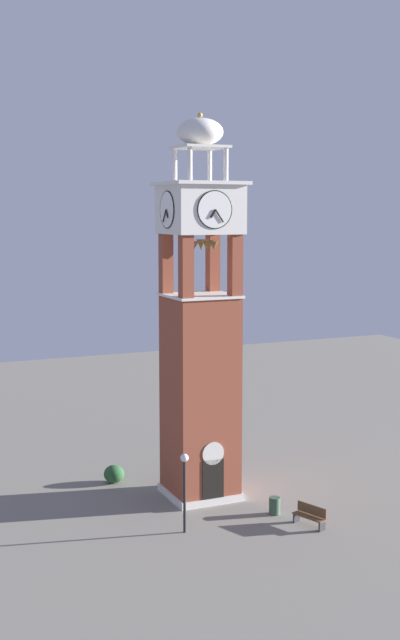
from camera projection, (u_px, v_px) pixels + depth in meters
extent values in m
plane|color=gray|center=(200.00, 495.00, 40.20)|extent=(80.00, 80.00, 0.00)
cube|color=brown|center=(200.00, 398.00, 39.55)|extent=(3.05, 3.05, 9.84)
cube|color=silver|center=(200.00, 492.00, 40.18)|extent=(3.25, 3.25, 0.35)
cube|color=black|center=(213.00, 482.00, 38.65)|extent=(1.10, 0.04, 2.20)
cylinder|color=silver|center=(213.00, 454.00, 38.47)|extent=(1.10, 0.04, 1.10)
cube|color=brown|center=(186.00, 268.00, 37.08)|extent=(0.56, 0.56, 2.98)
cube|color=brown|center=(235.00, 266.00, 38.07)|extent=(0.56, 0.56, 2.98)
cube|color=brown|center=(166.00, 265.00, 39.33)|extent=(0.56, 0.56, 2.98)
cube|color=brown|center=(213.00, 263.00, 40.33)|extent=(0.56, 0.56, 2.98)
cube|color=silver|center=(200.00, 295.00, 38.89)|extent=(3.21, 3.21, 0.12)
cone|color=brown|center=(214.00, 245.00, 38.78)|extent=(0.46, 0.46, 0.38)
cone|color=brown|center=(201.00, 245.00, 39.26)|extent=(0.49, 0.49, 0.53)
cone|color=brown|center=(186.00, 245.00, 38.76)|extent=(0.39, 0.39, 0.49)
cone|color=brown|center=(193.00, 246.00, 37.98)|extent=(0.54, 0.54, 0.45)
cone|color=brown|center=(208.00, 246.00, 38.00)|extent=(0.58, 0.58, 0.53)
cube|color=silver|center=(200.00, 210.00, 38.36)|extent=(3.29, 3.29, 2.27)
cylinder|color=white|center=(215.00, 210.00, 36.85)|extent=(1.72, 0.05, 1.72)
torus|color=black|center=(215.00, 210.00, 36.85)|extent=(1.75, 0.06, 1.75)
cube|color=black|center=(213.00, 214.00, 36.77)|extent=(0.30, 0.03, 0.41)
cube|color=black|center=(219.00, 216.00, 36.91)|extent=(0.44, 0.03, 0.60)
cylinder|color=white|center=(186.00, 210.00, 39.86)|extent=(1.72, 0.05, 1.72)
torus|color=black|center=(186.00, 210.00, 39.86)|extent=(1.75, 0.06, 1.75)
cube|color=black|center=(184.00, 213.00, 39.90)|extent=(0.30, 0.03, 0.41)
cube|color=black|center=(189.00, 216.00, 40.04)|extent=(0.44, 0.03, 0.60)
cylinder|color=white|center=(167.00, 210.00, 37.69)|extent=(0.05, 1.72, 1.72)
torus|color=black|center=(167.00, 210.00, 37.69)|extent=(0.06, 1.75, 1.75)
cube|color=black|center=(167.00, 214.00, 37.59)|extent=(0.03, 0.30, 0.41)
cube|color=black|center=(164.00, 216.00, 37.88)|extent=(0.03, 0.44, 0.60)
cylinder|color=white|center=(232.00, 210.00, 39.02)|extent=(0.05, 1.72, 1.72)
torus|color=black|center=(232.00, 210.00, 39.02)|extent=(0.06, 1.75, 1.75)
cube|color=black|center=(234.00, 214.00, 38.97)|extent=(0.03, 0.30, 0.41)
cube|color=black|center=(231.00, 216.00, 39.26)|extent=(0.03, 0.44, 0.60)
cube|color=silver|center=(200.00, 184.00, 38.20)|extent=(3.65, 3.65, 0.16)
cylinder|color=silver|center=(190.00, 164.00, 36.90)|extent=(0.22, 0.22, 1.52)
cylinder|color=silver|center=(226.00, 165.00, 37.63)|extent=(0.22, 0.22, 1.52)
cylinder|color=silver|center=(175.00, 166.00, 38.54)|extent=(0.22, 0.22, 1.52)
cylinder|color=silver|center=(210.00, 167.00, 39.27)|extent=(0.22, 0.22, 1.52)
cube|color=silver|center=(200.00, 147.00, 37.98)|extent=(2.25, 2.25, 0.12)
ellipsoid|color=silver|center=(200.00, 132.00, 37.88)|extent=(2.17, 2.17, 1.28)
sphere|color=#B79338|center=(200.00, 115.00, 37.78)|extent=(0.24, 0.24, 0.24)
cube|color=brown|center=(309.00, 517.00, 36.17)|extent=(0.96, 1.65, 0.06)
cube|color=brown|center=(312.00, 510.00, 36.27)|extent=(0.59, 1.52, 0.44)
cube|color=#2D2D33|center=(322.00, 526.00, 35.69)|extent=(0.40, 0.21, 0.42)
cube|color=#2D2D33|center=(296.00, 518.00, 36.72)|extent=(0.40, 0.21, 0.42)
cylinder|color=black|center=(185.00, 497.00, 35.37)|extent=(0.12, 0.12, 3.17)
sphere|color=silver|center=(184.00, 458.00, 35.14)|extent=(0.36, 0.36, 0.36)
cylinder|color=#38513D|center=(275.00, 506.00, 37.66)|extent=(0.52, 0.52, 0.80)
ellipsoid|color=#28562D|center=(114.00, 474.00, 42.04)|extent=(1.06, 1.06, 0.91)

